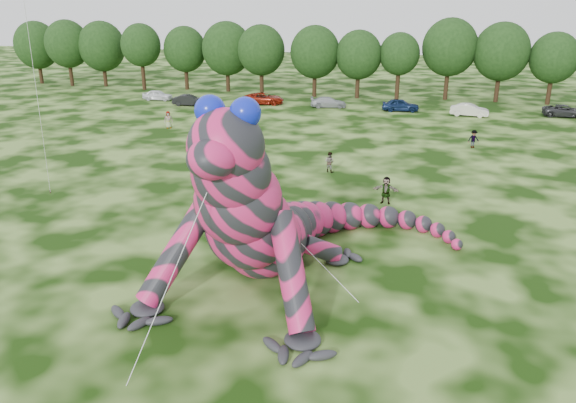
{
  "coord_description": "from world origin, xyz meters",
  "views": [
    {
      "loc": [
        4.2,
        -19.51,
        12.98
      ],
      "look_at": [
        -1.43,
        4.35,
        4.0
      ],
      "focal_mm": 35.0,
      "sensor_mm": 36.0,
      "label": 1
    }
  ],
  "objects_px": {
    "tree_3": "(142,57)",
    "car_6": "(565,111)",
    "car_4": "(401,105)",
    "car_0": "(158,95)",
    "tree_5": "(227,57)",
    "tree_9": "(399,66)",
    "tree_1": "(68,53)",
    "tree_6": "(261,60)",
    "inflatable_gecko": "(271,179)",
    "tree_0": "(38,52)",
    "car_5": "(470,110)",
    "tree_8": "(358,64)",
    "car_3": "(328,102)",
    "tree_11": "(500,62)",
    "spectator_5": "(386,190)",
    "tree_2": "(103,54)",
    "spectator_0": "(247,150)",
    "spectator_4": "(168,120)",
    "car_2": "(263,98)",
    "car_1": "(189,100)",
    "tree_7": "(315,61)",
    "spectator_1": "(329,162)",
    "tree_10": "(449,59)",
    "spectator_2": "(474,139)",
    "tree_4": "(185,58)"
  },
  "relations": [
    {
      "from": "inflatable_gecko",
      "to": "tree_9",
      "type": "bearing_deg",
      "value": 92.55
    },
    {
      "from": "inflatable_gecko",
      "to": "tree_1",
      "type": "height_order",
      "value": "tree_1"
    },
    {
      "from": "spectator_5",
      "to": "tree_3",
      "type": "bearing_deg",
      "value": 138.39
    },
    {
      "from": "tree_3",
      "to": "car_6",
      "type": "distance_m",
      "value": 56.75
    },
    {
      "from": "tree_1",
      "to": "tree_10",
      "type": "distance_m",
      "value": 55.76
    },
    {
      "from": "tree_6",
      "to": "spectator_0",
      "type": "distance_m",
      "value": 33.88
    },
    {
      "from": "tree_2",
      "to": "car_6",
      "type": "height_order",
      "value": "tree_2"
    },
    {
      "from": "inflatable_gecko",
      "to": "spectator_1",
      "type": "distance_m",
      "value": 17.43
    },
    {
      "from": "tree_0",
      "to": "tree_10",
      "type": "height_order",
      "value": "tree_10"
    },
    {
      "from": "spectator_2",
      "to": "spectator_5",
      "type": "distance_m",
      "value": 17.9
    },
    {
      "from": "tree_0",
      "to": "inflatable_gecko",
      "type": "bearing_deg",
      "value": -45.99
    },
    {
      "from": "tree_8",
      "to": "tree_4",
      "type": "bearing_deg",
      "value": 176.11
    },
    {
      "from": "car_0",
      "to": "spectator_0",
      "type": "height_order",
      "value": "spectator_0"
    },
    {
      "from": "car_6",
      "to": "car_4",
      "type": "bearing_deg",
      "value": 93.77
    },
    {
      "from": "tree_3",
      "to": "spectator_5",
      "type": "distance_m",
      "value": 56.09
    },
    {
      "from": "car_0",
      "to": "tree_5",
      "type": "bearing_deg",
      "value": -38.61
    },
    {
      "from": "spectator_5",
      "to": "car_4",
      "type": "bearing_deg",
      "value": 96.3
    },
    {
      "from": "spectator_2",
      "to": "tree_8",
      "type": "bearing_deg",
      "value": 95.12
    },
    {
      "from": "tree_3",
      "to": "tree_8",
      "type": "relative_size",
      "value": 1.06
    },
    {
      "from": "tree_7",
      "to": "tree_0",
      "type": "bearing_deg",
      "value": 176.87
    },
    {
      "from": "car_3",
      "to": "car_6",
      "type": "relative_size",
      "value": 0.91
    },
    {
      "from": "car_1",
      "to": "car_4",
      "type": "relative_size",
      "value": 0.95
    },
    {
      "from": "car_4",
      "to": "car_3",
      "type": "bearing_deg",
      "value": 82.21
    },
    {
      "from": "tree_9",
      "to": "spectator_4",
      "type": "bearing_deg",
      "value": -133.66
    },
    {
      "from": "tree_8",
      "to": "car_3",
      "type": "height_order",
      "value": "tree_8"
    },
    {
      "from": "car_2",
      "to": "spectator_1",
      "type": "distance_m",
      "value": 30.23
    },
    {
      "from": "car_0",
      "to": "car_6",
      "type": "height_order",
      "value": "car_6"
    },
    {
      "from": "tree_2",
      "to": "spectator_2",
      "type": "distance_m",
      "value": 58.47
    },
    {
      "from": "car_3",
      "to": "spectator_2",
      "type": "height_order",
      "value": "spectator_2"
    },
    {
      "from": "car_6",
      "to": "car_3",
      "type": "bearing_deg",
      "value": 91.96
    },
    {
      "from": "tree_9",
      "to": "car_3",
      "type": "height_order",
      "value": "tree_9"
    },
    {
      "from": "tree_2",
      "to": "inflatable_gecko",
      "type": "bearing_deg",
      "value": -52.82
    },
    {
      "from": "car_3",
      "to": "spectator_1",
      "type": "xyz_separation_m",
      "value": [
        4.54,
        -26.98,
        0.17
      ]
    },
    {
      "from": "tree_3",
      "to": "car_5",
      "type": "bearing_deg",
      "value": -11.68
    },
    {
      "from": "spectator_0",
      "to": "tree_10",
      "type": "bearing_deg",
      "value": -36.97
    },
    {
      "from": "car_2",
      "to": "spectator_5",
      "type": "distance_m",
      "value": 37.91
    },
    {
      "from": "tree_6",
      "to": "tree_9",
      "type": "relative_size",
      "value": 1.09
    },
    {
      "from": "inflatable_gecko",
      "to": "tree_8",
      "type": "bearing_deg",
      "value": 98.38
    },
    {
      "from": "tree_1",
      "to": "car_1",
      "type": "xyz_separation_m",
      "value": [
        24.18,
        -11.6,
        -4.22
      ]
    },
    {
      "from": "tree_0",
      "to": "car_3",
      "type": "height_order",
      "value": "tree_0"
    },
    {
      "from": "tree_0",
      "to": "tree_11",
      "type": "bearing_deg",
      "value": -0.87
    },
    {
      "from": "tree_9",
      "to": "car_6",
      "type": "height_order",
      "value": "tree_9"
    },
    {
      "from": "tree_1",
      "to": "spectator_5",
      "type": "xyz_separation_m",
      "value": [
        50.81,
        -41.91,
        -3.98
      ]
    },
    {
      "from": "car_2",
      "to": "tree_10",
      "type": "bearing_deg",
      "value": -76.33
    },
    {
      "from": "car_5",
      "to": "tree_8",
      "type": "bearing_deg",
      "value": 64.19
    },
    {
      "from": "car_3",
      "to": "spectator_4",
      "type": "distance_m",
      "value": 21.04
    },
    {
      "from": "tree_6",
      "to": "car_0",
      "type": "distance_m",
      "value": 14.92
    },
    {
      "from": "spectator_4",
      "to": "car_2",
      "type": "bearing_deg",
      "value": 38.89
    },
    {
      "from": "car_1",
      "to": "spectator_1",
      "type": "distance_m",
      "value": 32.54
    },
    {
      "from": "tree_1",
      "to": "tree_6",
      "type": "height_order",
      "value": "tree_1"
    }
  ]
}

